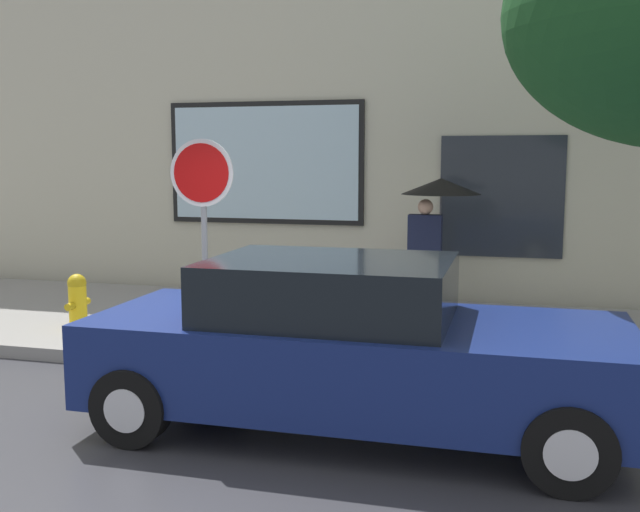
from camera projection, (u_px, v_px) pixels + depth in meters
name	position (u px, v px, depth m)	size (l,w,h in m)	color
ground_plane	(234.00, 412.00, 6.58)	(60.00, 60.00, 0.00)	#333338
sidewalk	(320.00, 329.00, 9.44)	(20.00, 4.00, 0.15)	gray
building_facade	(361.00, 80.00, 11.38)	(20.00, 0.67, 7.00)	beige
parked_car	(351.00, 347.00, 6.09)	(4.40, 1.83, 1.45)	navy
fire_hydrant	(78.00, 303.00, 9.07)	(0.30, 0.44, 0.70)	yellow
pedestrian_with_umbrella	(437.00, 203.00, 10.03)	(1.09, 1.09, 1.85)	black
stop_sign	(203.00, 200.00, 8.24)	(0.76, 0.10, 2.34)	gray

